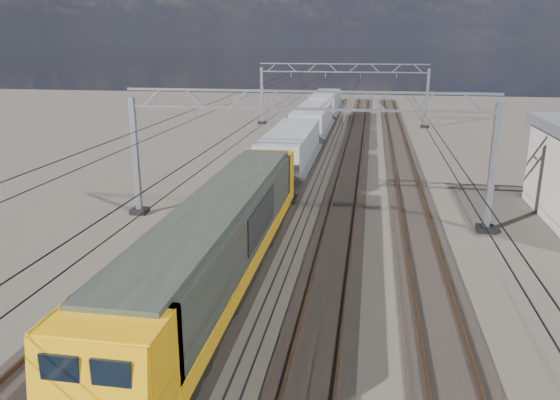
% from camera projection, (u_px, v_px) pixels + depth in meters
% --- Properties ---
extents(ground, '(160.00, 160.00, 0.00)m').
position_uv_depth(ground, '(294.00, 248.00, 26.04)').
color(ground, '#2A241F').
rests_on(ground, ground).
extents(track_outer_west, '(2.60, 140.00, 0.30)m').
position_uv_depth(track_outer_west, '(174.00, 240.00, 26.96)').
color(track_outer_west, black).
rests_on(track_outer_west, ground).
extents(track_loco, '(2.60, 140.00, 0.30)m').
position_uv_depth(track_loco, '(253.00, 244.00, 26.33)').
color(track_loco, black).
rests_on(track_loco, ground).
extents(track_inner_east, '(2.60, 140.00, 0.30)m').
position_uv_depth(track_inner_east, '(336.00, 249.00, 25.70)').
color(track_inner_east, black).
rests_on(track_inner_east, ground).
extents(track_outer_east, '(2.60, 140.00, 0.30)m').
position_uv_depth(track_outer_east, '(423.00, 255.00, 25.07)').
color(track_outer_east, black).
rests_on(track_outer_east, ground).
extents(catenary_gantry_mid, '(19.90, 0.90, 7.11)m').
position_uv_depth(catenary_gantry_mid, '(305.00, 152.00, 28.74)').
color(catenary_gantry_mid, gray).
rests_on(catenary_gantry_mid, ground).
extents(catenary_gantry_far, '(19.90, 0.90, 7.11)m').
position_uv_depth(catenary_gantry_far, '(343.00, 92.00, 62.83)').
color(catenary_gantry_far, gray).
rests_on(catenary_gantry_far, ground).
extents(overhead_wires, '(12.03, 140.00, 0.53)m').
position_uv_depth(overhead_wires, '(313.00, 108.00, 32.01)').
color(overhead_wires, black).
rests_on(overhead_wires, ground).
extents(locomotive, '(2.76, 21.10, 3.62)m').
position_uv_depth(locomotive, '(222.00, 238.00, 20.65)').
color(locomotive, black).
rests_on(locomotive, ground).
extents(hopper_wagon_lead, '(3.38, 13.00, 3.25)m').
position_uv_depth(hopper_wagon_lead, '(290.00, 152.00, 37.44)').
color(hopper_wagon_lead, black).
rests_on(hopper_wagon_lead, ground).
extents(hopper_wagon_mid, '(3.38, 13.00, 3.25)m').
position_uv_depth(hopper_wagon_mid, '(313.00, 122.00, 50.89)').
color(hopper_wagon_mid, black).
rests_on(hopper_wagon_mid, ground).
extents(hopper_wagon_third, '(3.38, 13.00, 3.25)m').
position_uv_depth(hopper_wagon_third, '(325.00, 106.00, 64.34)').
color(hopper_wagon_third, black).
rests_on(hopper_wagon_third, ground).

